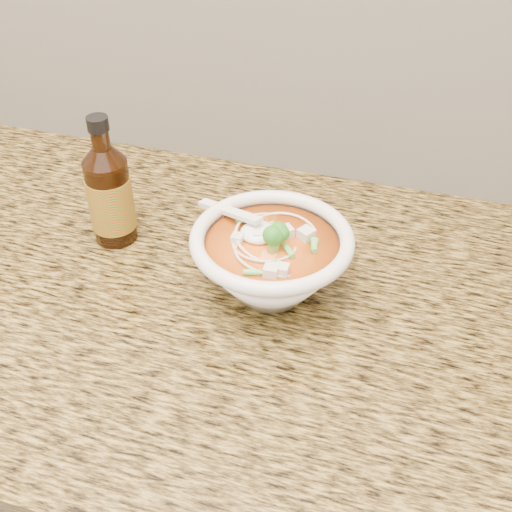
# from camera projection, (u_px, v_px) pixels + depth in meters

# --- Properties ---
(cabinet) EXTENTS (4.00, 0.65, 0.86)m
(cabinet) POSITION_uv_depth(u_px,v_px,m) (149.00, 465.00, 1.16)
(cabinet) COLOR #311F0E
(cabinet) RESTS_ON ground
(counter_slab) EXTENTS (4.00, 0.68, 0.04)m
(counter_slab) POSITION_uv_depth(u_px,v_px,m) (114.00, 276.00, 0.87)
(counter_slab) COLOR olive
(counter_slab) RESTS_ON cabinet
(soup_bowl) EXTENTS (0.22, 0.20, 0.11)m
(soup_bowl) POSITION_uv_depth(u_px,v_px,m) (271.00, 262.00, 0.79)
(soup_bowl) COLOR white
(soup_bowl) RESTS_ON counter_slab
(hot_sauce_bottle) EXTENTS (0.07, 0.07, 0.19)m
(hot_sauce_bottle) POSITION_uv_depth(u_px,v_px,m) (110.00, 195.00, 0.87)
(hot_sauce_bottle) COLOR #331707
(hot_sauce_bottle) RESTS_ON counter_slab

